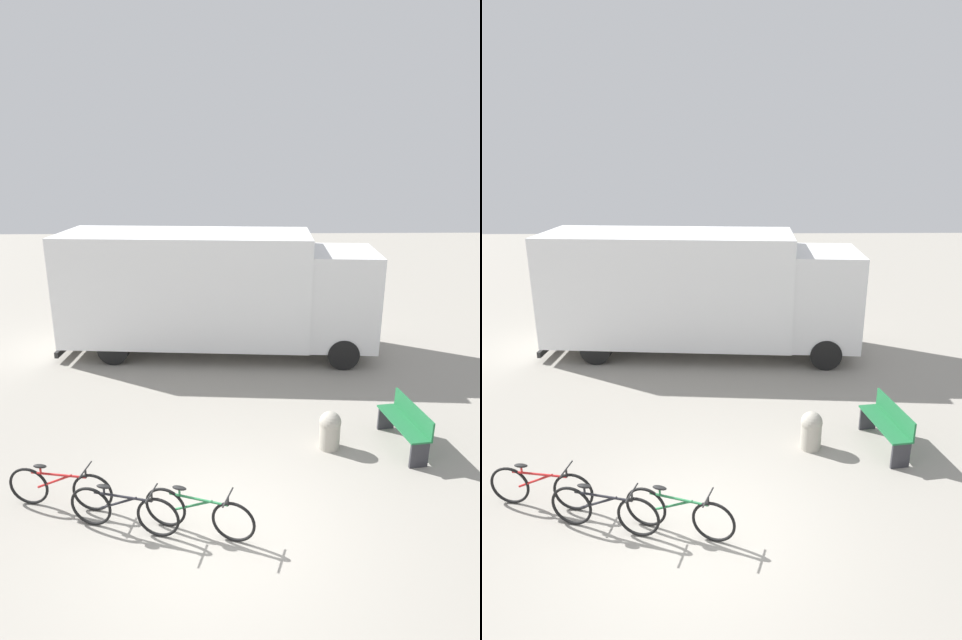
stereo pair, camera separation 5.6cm
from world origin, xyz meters
TOP-DOWN VIEW (x-y plane):
  - ground_plane at (0.00, 0.00)m, footprint 60.00×60.00m
  - delivery_truck at (-0.17, 7.25)m, footprint 8.67×3.12m
  - park_bench at (3.55, 2.19)m, footprint 0.59×1.48m
  - bicycle_near at (-2.42, 0.59)m, footprint 1.70×0.46m
  - bicycle_middle at (-1.32, 0.04)m, footprint 1.67×0.56m
  - bicycle_far at (-0.23, -0.04)m, footprint 1.64×0.65m
  - bollard_near_bench at (2.11, 2.18)m, footprint 0.41×0.41m

SIDE VIEW (x-z plane):
  - ground_plane at x=0.00m, z-range 0.00..0.00m
  - bicycle_near at x=-2.42m, z-range -0.02..0.72m
  - bicycle_middle at x=-1.32m, z-range -0.02..0.72m
  - bicycle_far at x=-0.23m, z-range -0.02..0.72m
  - bollard_near_bench at x=2.11m, z-range 0.02..0.77m
  - park_bench at x=3.55m, z-range 0.05..0.93m
  - delivery_truck at x=-0.17m, z-range 0.15..3.49m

